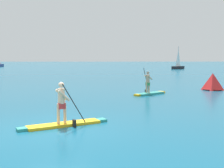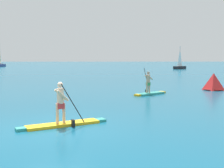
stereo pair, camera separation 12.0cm
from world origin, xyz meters
name	(u,v)px [view 1 (the left image)]	position (x,y,z in m)	size (l,w,h in m)	color
ground	(57,127)	(0.00, 0.00, 0.00)	(440.00, 440.00, 0.00)	#145B7A
paddleboarder_mid_center	(64,117)	(0.25, 0.22, 0.35)	(3.33, 1.92, 1.72)	yellow
paddleboarder_far_right	(149,90)	(5.20, 9.46, 0.32)	(2.57, 2.23, 1.92)	teal
race_marker_buoy	(213,82)	(10.86, 12.05, 0.62)	(1.75, 1.75, 1.39)	red
sailboat_right_horizon	(178,66)	(20.81, 57.34, 0.80)	(3.78, 3.55, 5.48)	black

